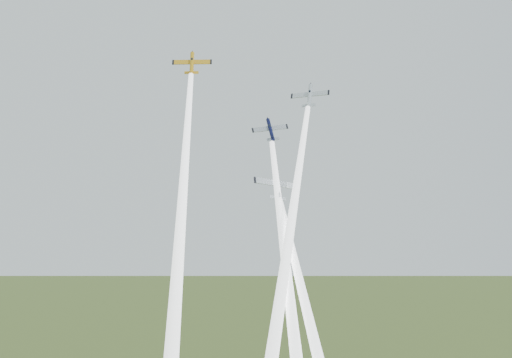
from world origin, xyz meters
name	(u,v)px	position (x,y,z in m)	size (l,w,h in m)	color
plane_yellow	(192,63)	(-12.56, 1.23, 114.26)	(7.44, 7.39, 1.17)	orange
smoke_trail_yellow	(179,250)	(-10.09, -22.68, 80.47)	(2.46, 2.46, 76.53)	white
plane_navy	(270,130)	(2.12, 1.50, 101.63)	(6.76, 6.71, 1.06)	#0B0F33
smoke_trail_navy	(293,328)	(6.51, -21.11, 69.24)	(2.46, 2.46, 73.08)	white
plane_silver_right	(310,96)	(9.41, 4.94, 108.56)	(7.47, 7.41, 1.17)	#B5BFC5
smoke_trail_silver_right	(282,286)	(4.86, -18.44, 75.07)	(2.46, 2.46, 75.78)	white
plane_silver_low	(276,185)	(3.47, -5.61, 90.96)	(7.93, 7.86, 1.24)	silver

